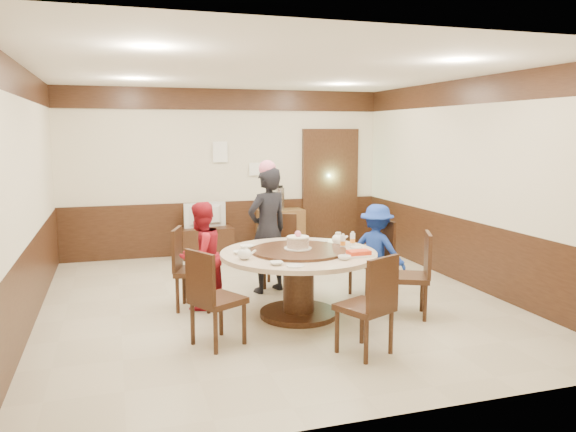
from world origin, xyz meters
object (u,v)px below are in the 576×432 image
object	(u,v)px
person_standing	(268,230)
person_blue	(377,251)
television	(206,215)
thermos	(280,199)
shrimp_platter	(359,254)
side_cabinet	(280,231)
tv_stand	(207,242)
banquet_table	(298,270)
birthday_cake	(298,242)
person_red	(201,256)

from	to	relation	value
person_standing	person_blue	world-z (taller)	person_standing
television	thermos	world-z (taller)	thermos
person_blue	shrimp_platter	xyz separation A→B (m)	(-0.65, -0.87, 0.19)
person_standing	side_cabinet	world-z (taller)	person_standing
television	shrimp_platter	bearing A→B (deg)	95.56
television	thermos	distance (m)	1.31
thermos	tv_stand	bearing A→B (deg)	-178.67
banquet_table	shrimp_platter	world-z (taller)	shrimp_platter
person_standing	person_blue	bearing A→B (deg)	133.35
thermos	person_blue	bearing A→B (deg)	-81.93
person_standing	television	size ratio (longest dim) A/B	2.26
birthday_cake	television	world-z (taller)	birthday_cake
banquet_table	shrimp_platter	size ratio (longest dim) A/B	5.88
banquet_table	side_cabinet	world-z (taller)	banquet_table
tv_stand	banquet_table	bearing A→B (deg)	-81.46
shrimp_platter	person_blue	bearing A→B (deg)	53.34
person_blue	thermos	bearing A→B (deg)	-30.63
shrimp_platter	television	distance (m)	3.92
birthday_cake	television	xyz separation A→B (m)	(-0.50, 3.34, -0.14)
tv_stand	thermos	world-z (taller)	thermos
birthday_cake	banquet_table	bearing A→B (deg)	-89.47
shrimp_platter	tv_stand	bearing A→B (deg)	105.69
banquet_table	person_standing	world-z (taller)	person_standing
tv_stand	television	distance (m)	0.46
person_red	tv_stand	xyz separation A→B (m)	(0.50, 2.74, -0.39)
thermos	birthday_cake	bearing A→B (deg)	-103.14
banquet_table	person_blue	xyz separation A→B (m)	(1.20, 0.46, 0.06)
person_standing	tv_stand	bearing A→B (deg)	-100.33
person_standing	person_red	distance (m)	1.06
banquet_table	television	size ratio (longest dim) A/B	2.43
person_blue	shrimp_platter	distance (m)	1.10
thermos	person_standing	bearing A→B (deg)	-110.22
shrimp_platter	television	bearing A→B (deg)	105.69
person_red	television	xyz separation A→B (m)	(0.50, 2.74, 0.07)
person_standing	person_red	world-z (taller)	person_standing
person_red	shrimp_platter	bearing A→B (deg)	109.14
banquet_table	tv_stand	world-z (taller)	banquet_table
banquet_table	birthday_cake	distance (m)	0.32
person_red	shrimp_platter	world-z (taller)	person_red
television	person_standing	bearing A→B (deg)	90.63
tv_stand	thermos	size ratio (longest dim) A/B	2.24
banquet_table	thermos	world-z (taller)	thermos
thermos	television	bearing A→B (deg)	-178.67
birthday_cake	shrimp_platter	world-z (taller)	birthday_cake
person_blue	side_cabinet	world-z (taller)	person_blue
person_red	person_blue	world-z (taller)	person_red
banquet_table	shrimp_platter	bearing A→B (deg)	-36.29
birthday_cake	side_cabinet	distance (m)	3.50
tv_stand	television	bearing A→B (deg)	0.00
banquet_table	person_standing	size ratio (longest dim) A/B	1.07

